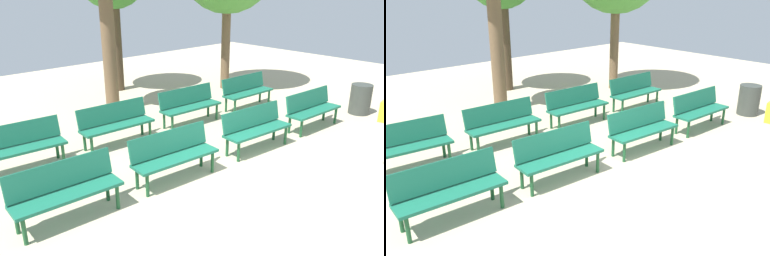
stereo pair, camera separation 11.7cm
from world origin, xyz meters
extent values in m
plane|color=#BCAD8E|center=(0.00, 0.00, 0.00)|extent=(24.00, 24.00, 0.00)
cube|color=#19664C|center=(-2.94, 1.68, 0.43)|extent=(1.62, 0.52, 0.05)
cube|color=#19664C|center=(-2.93, 1.88, 0.68)|extent=(1.60, 0.20, 0.40)
cylinder|color=#194C28|center=(-3.64, 1.55, 0.20)|extent=(0.06, 0.06, 0.40)
cylinder|color=#194C28|center=(-2.25, 1.49, 0.20)|extent=(0.06, 0.06, 0.40)
cylinder|color=#194C28|center=(-3.63, 1.87, 0.20)|extent=(0.06, 0.06, 0.40)
cylinder|color=#194C28|center=(-2.23, 1.81, 0.20)|extent=(0.06, 0.06, 0.40)
cube|color=#19664C|center=(-0.98, 1.58, 0.43)|extent=(1.63, 0.55, 0.05)
cube|color=#19664C|center=(-0.97, 1.78, 0.68)|extent=(1.60, 0.23, 0.40)
cylinder|color=#194C28|center=(-1.69, 1.47, 0.20)|extent=(0.06, 0.06, 0.40)
cylinder|color=#194C28|center=(-0.30, 1.37, 0.20)|extent=(0.06, 0.06, 0.40)
cylinder|color=#194C28|center=(-1.67, 1.78, 0.20)|extent=(0.06, 0.06, 0.40)
cylinder|color=#194C28|center=(-0.27, 1.69, 0.20)|extent=(0.06, 0.06, 0.40)
cube|color=#19664C|center=(1.11, 1.46, 0.43)|extent=(1.63, 0.56, 0.05)
cube|color=#19664C|center=(1.13, 1.66, 0.68)|extent=(1.60, 0.24, 0.40)
cylinder|color=#194C28|center=(0.40, 1.35, 0.20)|extent=(0.06, 0.06, 0.40)
cylinder|color=#194C28|center=(1.80, 1.25, 0.20)|extent=(0.06, 0.06, 0.40)
cylinder|color=#194C28|center=(0.42, 1.67, 0.20)|extent=(0.06, 0.06, 0.40)
cylinder|color=#194C28|center=(1.82, 1.57, 0.20)|extent=(0.06, 0.06, 0.40)
cube|color=#19664C|center=(3.10, 1.38, 0.43)|extent=(1.62, 0.51, 0.05)
cube|color=#19664C|center=(3.11, 1.58, 0.68)|extent=(1.60, 0.19, 0.40)
cylinder|color=#194C28|center=(2.39, 1.25, 0.20)|extent=(0.06, 0.06, 0.40)
cylinder|color=#194C28|center=(3.79, 1.19, 0.20)|extent=(0.06, 0.06, 0.40)
cylinder|color=#194C28|center=(2.41, 1.56, 0.20)|extent=(0.06, 0.06, 0.40)
cylinder|color=#194C28|center=(3.81, 1.51, 0.20)|extent=(0.06, 0.06, 0.40)
cube|color=#19664C|center=(-2.82, 3.77, 0.43)|extent=(1.63, 0.56, 0.05)
cube|color=#19664C|center=(-2.81, 3.97, 0.68)|extent=(1.60, 0.25, 0.40)
cylinder|color=#194C28|center=(-2.14, 3.55, 0.20)|extent=(0.06, 0.06, 0.40)
cylinder|color=#194C28|center=(-2.11, 3.87, 0.20)|extent=(0.06, 0.06, 0.40)
cube|color=#19664C|center=(-0.85, 3.64, 0.43)|extent=(1.62, 0.51, 0.05)
cube|color=#19664C|center=(-0.84, 3.84, 0.68)|extent=(1.60, 0.19, 0.40)
cylinder|color=#194C28|center=(-1.55, 3.51, 0.20)|extent=(0.06, 0.06, 0.40)
cylinder|color=#194C28|center=(-0.15, 3.45, 0.20)|extent=(0.06, 0.06, 0.40)
cylinder|color=#194C28|center=(-1.54, 3.83, 0.20)|extent=(0.06, 0.06, 0.40)
cylinder|color=#194C28|center=(-0.14, 3.77, 0.20)|extent=(0.06, 0.06, 0.40)
cube|color=#19664C|center=(1.17, 3.55, 0.43)|extent=(1.62, 0.51, 0.05)
cube|color=#19664C|center=(1.18, 3.75, 0.68)|extent=(1.60, 0.19, 0.40)
cylinder|color=#194C28|center=(0.46, 3.42, 0.20)|extent=(0.06, 0.06, 0.40)
cylinder|color=#194C28|center=(1.86, 3.36, 0.20)|extent=(0.06, 0.06, 0.40)
cylinder|color=#194C28|center=(0.48, 3.74, 0.20)|extent=(0.06, 0.06, 0.40)
cylinder|color=#194C28|center=(1.88, 3.68, 0.20)|extent=(0.06, 0.06, 0.40)
cube|color=#19664C|center=(3.19, 3.45, 0.43)|extent=(1.61, 0.47, 0.05)
cube|color=#19664C|center=(3.20, 3.65, 0.68)|extent=(1.60, 0.16, 0.40)
cylinder|color=#194C28|center=(2.49, 3.30, 0.20)|extent=(0.06, 0.06, 0.40)
cylinder|color=#194C28|center=(3.89, 3.27, 0.20)|extent=(0.06, 0.06, 0.40)
cylinder|color=#194C28|center=(2.49, 3.62, 0.20)|extent=(0.06, 0.06, 0.40)
cylinder|color=#194C28|center=(3.89, 3.59, 0.20)|extent=(0.06, 0.06, 0.40)
cylinder|color=#4C3A28|center=(1.63, 7.50, 1.46)|extent=(0.37, 0.37, 2.92)
cylinder|color=brown|center=(0.34, 5.76, 1.70)|extent=(0.35, 0.35, 3.40)
cylinder|color=brown|center=(4.30, 5.37, 1.46)|extent=(0.27, 0.27, 2.91)
cylinder|color=#383D38|center=(4.99, 1.17, 0.39)|extent=(0.53, 0.53, 0.78)
camera|label=1|loc=(-5.00, -3.21, 3.33)|focal=37.17mm
camera|label=2|loc=(-4.92, -3.29, 3.33)|focal=37.17mm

